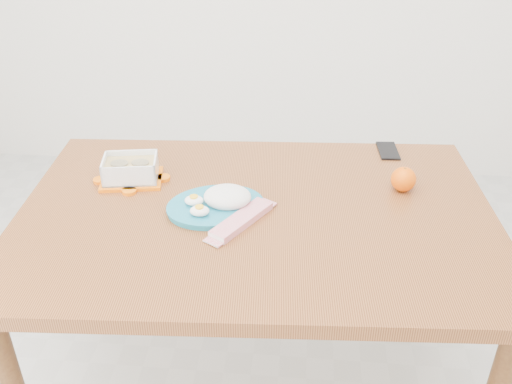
# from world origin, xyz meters

# --- Properties ---
(dining_table) EXTENTS (1.33, 0.93, 0.75)m
(dining_table) POSITION_xyz_m (0.03, 0.10, 0.66)
(dining_table) COLOR brown
(dining_table) RESTS_ON ground
(food_container) EXTENTS (0.20, 0.16, 0.07)m
(food_container) POSITION_xyz_m (-0.35, 0.23, 0.79)
(food_container) COLOR orange
(food_container) RESTS_ON dining_table
(orange_fruit) EXTENTS (0.07, 0.07, 0.07)m
(orange_fruit) POSITION_xyz_m (0.43, 0.25, 0.79)
(orange_fruit) COLOR orange
(orange_fruit) RESTS_ON dining_table
(rice_plate) EXTENTS (0.33, 0.33, 0.07)m
(rice_plate) POSITION_xyz_m (-0.07, 0.10, 0.77)
(rice_plate) COLOR teal
(rice_plate) RESTS_ON dining_table
(candy_bar) EXTENTS (0.15, 0.20, 0.02)m
(candy_bar) POSITION_xyz_m (-0.00, 0.04, 0.76)
(candy_bar) COLOR red
(candy_bar) RESTS_ON dining_table
(smartphone) EXTENTS (0.07, 0.12, 0.01)m
(smartphone) POSITION_xyz_m (0.42, 0.49, 0.75)
(smartphone) COLOR black
(smartphone) RESTS_ON dining_table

